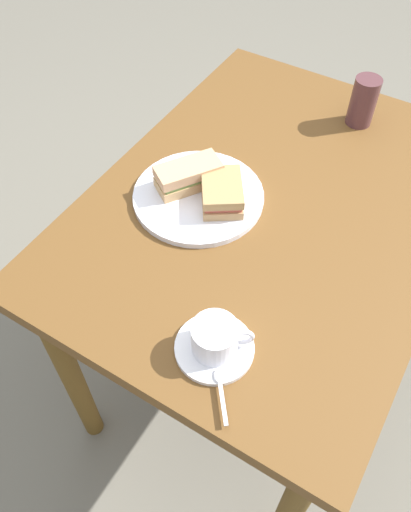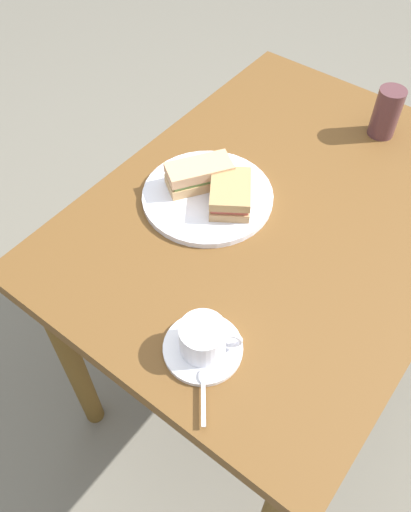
{
  "view_description": "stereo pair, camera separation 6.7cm",
  "coord_description": "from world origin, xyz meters",
  "px_view_note": "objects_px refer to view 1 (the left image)",
  "views": [
    {
      "loc": [
        -0.76,
        -0.29,
        1.57
      ],
      "look_at": [
        -0.23,
        0.04,
        0.79
      ],
      "focal_mm": 36.45,
      "sensor_mm": 36.0,
      "label": 1
    },
    {
      "loc": [
        -0.72,
        -0.34,
        1.57
      ],
      "look_at": [
        -0.23,
        0.04,
        0.79
      ],
      "focal_mm": 36.45,
      "sensor_mm": 36.0,
      "label": 2
    }
  ],
  "objects_px": {
    "coffee_saucer": "(214,348)",
    "sandwich_back": "(222,192)",
    "sandwich_front": "(189,176)",
    "drinking_glass": "(363,101)",
    "coffee_cup": "(216,337)",
    "spoon": "(220,386)",
    "sandwich_plate": "(198,196)",
    "dining_table": "(269,233)"
  },
  "relations": [
    {
      "from": "sandwich_plate",
      "to": "drinking_glass",
      "type": "bearing_deg",
      "value": -24.61
    },
    {
      "from": "dining_table",
      "to": "sandwich_back",
      "type": "height_order",
      "value": "sandwich_back"
    },
    {
      "from": "sandwich_front",
      "to": "drinking_glass",
      "type": "relative_size",
      "value": 1.26
    },
    {
      "from": "coffee_cup",
      "to": "dining_table",
      "type": "bearing_deg",
      "value": 11.23
    },
    {
      "from": "sandwich_plate",
      "to": "sandwich_back",
      "type": "distance_m",
      "value": 0.06
    },
    {
      "from": "dining_table",
      "to": "sandwich_front",
      "type": "relative_size",
      "value": 6.62
    },
    {
      "from": "drinking_glass",
      "to": "dining_table",
      "type": "bearing_deg",
      "value": 171.32
    },
    {
      "from": "coffee_saucer",
      "to": "drinking_glass",
      "type": "bearing_deg",
      "value": 1.44
    },
    {
      "from": "spoon",
      "to": "sandwich_back",
      "type": "bearing_deg",
      "value": 29.97
    },
    {
      "from": "coffee_saucer",
      "to": "sandwich_back",
      "type": "bearing_deg",
      "value": 28.19
    },
    {
      "from": "coffee_saucer",
      "to": "spoon",
      "type": "distance_m",
      "value": 0.08
    },
    {
      "from": "sandwich_front",
      "to": "drinking_glass",
      "type": "distance_m",
      "value": 0.49
    },
    {
      "from": "sandwich_front",
      "to": "spoon",
      "type": "distance_m",
      "value": 0.48
    },
    {
      "from": "sandwich_plate",
      "to": "coffee_cup",
      "type": "xyz_separation_m",
      "value": [
        -0.3,
        -0.22,
        0.04
      ]
    },
    {
      "from": "sandwich_plate",
      "to": "sandwich_back",
      "type": "relative_size",
      "value": 1.99
    },
    {
      "from": "coffee_cup",
      "to": "coffee_saucer",
      "type": "bearing_deg",
      "value": 122.83
    },
    {
      "from": "sandwich_back",
      "to": "coffee_saucer",
      "type": "height_order",
      "value": "sandwich_back"
    },
    {
      "from": "dining_table",
      "to": "sandwich_back",
      "type": "bearing_deg",
      "value": 127.26
    },
    {
      "from": "coffee_cup",
      "to": "spoon",
      "type": "height_order",
      "value": "coffee_cup"
    },
    {
      "from": "sandwich_front",
      "to": "sandwich_plate",
      "type": "bearing_deg",
      "value": -111.77
    },
    {
      "from": "coffee_cup",
      "to": "drinking_glass",
      "type": "bearing_deg",
      "value": 1.55
    },
    {
      "from": "sandwich_plate",
      "to": "spoon",
      "type": "relative_size",
      "value": 3.38
    },
    {
      "from": "drinking_glass",
      "to": "sandwich_front",
      "type": "bearing_deg",
      "value": 151.22
    },
    {
      "from": "sandwich_front",
      "to": "coffee_cup",
      "type": "xyz_separation_m",
      "value": [
        -0.31,
        -0.25,
        0.0
      ]
    },
    {
      "from": "coffee_cup",
      "to": "spoon",
      "type": "relative_size",
      "value": 1.18
    },
    {
      "from": "coffee_saucer",
      "to": "sandwich_front",
      "type": "bearing_deg",
      "value": 38.8
    },
    {
      "from": "sandwich_back",
      "to": "coffee_saucer",
      "type": "bearing_deg",
      "value": -151.81
    },
    {
      "from": "coffee_saucer",
      "to": "coffee_cup",
      "type": "xyz_separation_m",
      "value": [
        0.0,
        -0.0,
        0.04
      ]
    },
    {
      "from": "sandwich_plate",
      "to": "coffee_saucer",
      "type": "height_order",
      "value": "sandwich_plate"
    },
    {
      "from": "dining_table",
      "to": "sandwich_back",
      "type": "relative_size",
      "value": 7.05
    },
    {
      "from": "coffee_saucer",
      "to": "drinking_glass",
      "type": "relative_size",
      "value": 1.15
    },
    {
      "from": "sandwich_front",
      "to": "coffee_saucer",
      "type": "height_order",
      "value": "sandwich_front"
    },
    {
      "from": "coffee_saucer",
      "to": "coffee_cup",
      "type": "height_order",
      "value": "coffee_cup"
    },
    {
      "from": "sandwich_front",
      "to": "sandwich_back",
      "type": "relative_size",
      "value": 1.06
    },
    {
      "from": "sandwich_back",
      "to": "coffee_cup",
      "type": "height_order",
      "value": "coffee_cup"
    },
    {
      "from": "sandwich_front",
      "to": "drinking_glass",
      "type": "xyz_separation_m",
      "value": [
        0.42,
        -0.23,
        0.02
      ]
    },
    {
      "from": "drinking_glass",
      "to": "sandwich_plate",
      "type": "bearing_deg",
      "value": 155.39
    },
    {
      "from": "coffee_cup",
      "to": "drinking_glass",
      "type": "distance_m",
      "value": 0.74
    },
    {
      "from": "sandwich_plate",
      "to": "coffee_saucer",
      "type": "bearing_deg",
      "value": -143.88
    },
    {
      "from": "coffee_cup",
      "to": "spoon",
      "type": "xyz_separation_m",
      "value": [
        -0.06,
        -0.05,
        -0.03
      ]
    },
    {
      "from": "dining_table",
      "to": "coffee_saucer",
      "type": "xyz_separation_m",
      "value": [
        -0.38,
        -0.07,
        0.11
      ]
    },
    {
      "from": "sandwich_back",
      "to": "spoon",
      "type": "xyz_separation_m",
      "value": [
        -0.37,
        -0.21,
        -0.03
      ]
    }
  ]
}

